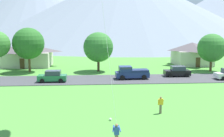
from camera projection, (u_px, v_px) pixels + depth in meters
road_strip at (104, 79)px, 42.24m from camera, size 160.00×7.35×0.08m
mountain_central_ridge at (36, 8)px, 169.90m from camera, size 109.13×109.13×37.80m
mountain_far_east_ridge at (124, 6)px, 135.64m from camera, size 136.84×136.84×35.16m
house_leftmost at (26, 55)px, 55.73m from camera, size 10.78×7.29×4.62m
house_left_center at (192, 53)px, 57.51m from camera, size 7.73×7.48×4.80m
tree_near_left at (212, 48)px, 49.33m from camera, size 5.15×5.15×6.90m
tree_left_of_center at (28, 44)px, 48.50m from camera, size 5.64×5.64×7.98m
tree_right_of_center at (98, 47)px, 49.18m from camera, size 5.43×5.43×7.17m
parked_car_green_west_end at (53, 76)px, 40.30m from camera, size 4.21×2.10×1.68m
parked_car_black_mid_west at (177, 71)px, 44.60m from camera, size 4.24×2.16×1.68m
pickup_truck_navy_west_side at (131, 73)px, 42.51m from camera, size 5.26×2.45×1.99m
watcher_person at (161, 105)px, 26.06m from camera, size 0.56×0.24×1.68m
soccer_ball at (110, 119)px, 24.21m from camera, size 0.24×0.24×0.24m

